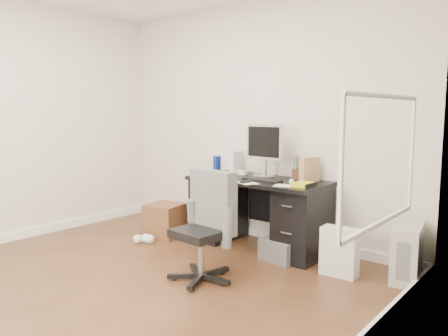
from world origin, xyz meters
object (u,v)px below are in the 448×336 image
(keyboard, at_px, (262,180))
(office_chair, at_px, (201,227))
(wicker_basket, at_px, (165,220))
(desk, at_px, (258,211))
(pc_tower, at_px, (407,253))
(lcd_monitor, at_px, (265,151))

(keyboard, xyz_separation_m, office_chair, (0.03, -0.97, -0.29))
(office_chair, relative_size, wicker_basket, 2.47)
(desk, xyz_separation_m, office_chair, (0.16, -1.09, 0.07))
(desk, distance_m, pc_tower, 1.55)
(desk, relative_size, pc_tower, 3.08)
(lcd_monitor, xyz_separation_m, keyboard, (0.12, -0.22, -0.28))
(wicker_basket, bearing_deg, lcd_monitor, 22.93)
(office_chair, bearing_deg, desk, 103.06)
(office_chair, bearing_deg, pc_tower, 44.17)
(lcd_monitor, bearing_deg, pc_tower, 1.68)
(desk, bearing_deg, pc_tower, 2.03)
(wicker_basket, bearing_deg, desk, 18.28)
(office_chair, bearing_deg, lcd_monitor, 101.98)
(lcd_monitor, distance_m, wicker_basket, 1.46)
(desk, height_order, lcd_monitor, lcd_monitor)
(keyboard, bearing_deg, wicker_basket, -162.07)
(office_chair, xyz_separation_m, wicker_basket, (-1.24, 0.73, -0.28))
(keyboard, bearing_deg, desk, 144.57)
(office_chair, distance_m, pc_tower, 1.81)
(lcd_monitor, relative_size, office_chair, 0.62)
(lcd_monitor, bearing_deg, wicker_basket, -153.56)
(keyboard, distance_m, pc_tower, 1.52)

